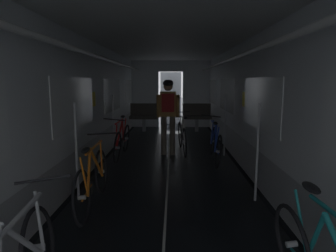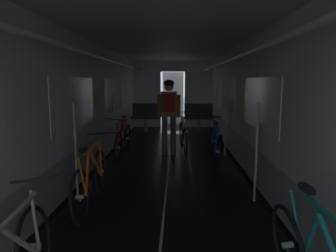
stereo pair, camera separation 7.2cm
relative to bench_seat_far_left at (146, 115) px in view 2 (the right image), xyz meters
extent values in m
cube|color=black|center=(-0.51, -4.82, -0.56)|extent=(0.08, 11.50, 0.01)
cube|color=black|center=(2.31, -4.82, -0.56)|extent=(0.08, 11.50, 0.01)
cube|color=beige|center=(0.90, -4.82, -0.56)|extent=(0.03, 11.27, 0.00)
cube|color=#9EA0A5|center=(-0.61, -4.82, -0.27)|extent=(0.12, 11.50, 0.60)
cube|color=silver|center=(-0.61, -4.82, 0.96)|extent=(0.12, 11.50, 1.85)
cube|color=white|center=(-0.54, -5.40, 0.78)|extent=(0.02, 1.90, 0.80)
cube|color=white|center=(-0.54, -2.52, 0.78)|extent=(0.02, 1.90, 0.80)
cube|color=white|center=(-0.54, 0.35, 0.78)|extent=(0.02, 1.90, 0.80)
cube|color=yellow|center=(-0.54, -4.32, 0.78)|extent=(0.01, 0.20, 0.28)
cylinder|color=white|center=(-0.27, -4.82, 1.53)|extent=(0.07, 11.04, 0.07)
cylinder|color=#B7BABF|center=(-0.37, -5.97, 0.13)|extent=(0.04, 0.04, 1.40)
cylinder|color=#B7BABF|center=(-0.37, -3.37, 0.13)|extent=(0.04, 0.04, 1.40)
cube|color=#9EA0A5|center=(2.41, -4.82, -0.27)|extent=(0.12, 11.50, 0.60)
cube|color=silver|center=(2.41, -4.82, 0.96)|extent=(0.12, 11.50, 1.85)
cube|color=white|center=(2.35, -5.40, 0.78)|extent=(0.02, 1.90, 0.80)
cube|color=white|center=(2.35, -2.52, 0.78)|extent=(0.02, 1.90, 0.80)
cube|color=white|center=(2.35, 0.35, 0.78)|extent=(0.02, 1.90, 0.80)
cube|color=yellow|center=(2.35, -4.33, 0.78)|extent=(0.01, 0.20, 0.28)
cylinder|color=white|center=(2.07, -4.82, 1.53)|extent=(0.07, 11.04, 0.07)
cylinder|color=#B7BABF|center=(2.17, -5.97, 0.13)|extent=(0.04, 0.04, 1.40)
cylinder|color=#B7BABF|center=(2.17, -3.37, 0.13)|extent=(0.04, 0.04, 1.40)
cube|color=silver|center=(-0.05, 0.99, 0.66)|extent=(1.00, 0.12, 2.45)
cube|color=silver|center=(1.85, 0.99, 0.66)|extent=(1.00, 0.12, 2.45)
cube|color=silver|center=(0.90, 0.99, 1.68)|extent=(0.90, 0.12, 0.40)
cube|color=#4C4F54|center=(0.90, 1.69, 0.46)|extent=(0.81, 0.04, 2.05)
cube|color=silver|center=(0.90, -4.82, 1.94)|extent=(3.14, 11.62, 0.12)
cylinder|color=gray|center=(0.00, -0.07, -0.35)|extent=(0.12, 0.12, 0.44)
cube|color=#47423D|center=(0.00, -0.07, -0.08)|extent=(0.96, 0.44, 0.10)
cube|color=#47423D|center=(0.00, 0.12, 0.17)|extent=(0.96, 0.08, 0.40)
torus|color=gray|center=(-0.43, 0.15, 0.37)|extent=(0.14, 0.14, 0.02)
cylinder|color=gray|center=(1.80, -0.07, -0.35)|extent=(0.12, 0.12, 0.44)
cube|color=#47423D|center=(1.80, -0.07, -0.08)|extent=(0.96, 0.44, 0.10)
cube|color=#47423D|center=(1.80, 0.12, 0.17)|extent=(0.96, 0.08, 0.40)
torus|color=gray|center=(1.37, 0.15, 0.37)|extent=(0.14, 0.14, 0.02)
torus|color=black|center=(-0.11, -7.77, -0.24)|extent=(0.18, 0.68, 0.67)
cylinder|color=#B2B2B7|center=(-0.11, -7.77, -0.24)|extent=(0.10, 0.06, 0.06)
cylinder|color=#ADAFB5|center=(-0.06, -8.08, -0.02)|extent=(0.06, 0.55, 0.56)
cylinder|color=#ADAFB5|center=(-0.01, -8.23, 0.25)|extent=(0.12, 0.82, 0.04)
cylinder|color=#ADAFB5|center=(-0.08, -7.79, 0.01)|extent=(0.09, 0.08, 0.49)
cylinder|color=black|center=(-0.04, -7.77, 0.35)|extent=(0.44, 0.07, 0.08)
torus|color=black|center=(1.88, -4.37, -0.23)|extent=(0.13, 0.67, 0.67)
cylinder|color=#B2B2B7|center=(1.88, -4.37, -0.23)|extent=(0.10, 0.05, 0.06)
torus|color=black|center=(1.92, -3.35, -0.23)|extent=(0.13, 0.67, 0.67)
cylinder|color=#B2B2B7|center=(1.92, -3.35, -0.23)|extent=(0.10, 0.05, 0.06)
cylinder|color=#2342B7|center=(1.88, -3.67, -0.02)|extent=(0.08, 0.54, 0.56)
cylinder|color=#2342B7|center=(1.87, -4.08, -0.02)|extent=(0.10, 0.34, 0.55)
cylinder|color=#2342B7|center=(1.85, -3.82, 0.25)|extent=(0.06, 0.82, 0.04)
cylinder|color=#2342B7|center=(1.86, -4.30, 0.01)|extent=(0.07, 0.17, 0.49)
cylinder|color=#2342B7|center=(1.89, -4.15, -0.26)|extent=(0.05, 0.45, 0.07)
cylinder|color=#2342B7|center=(1.89, -3.38, 0.01)|extent=(0.08, 0.09, 0.49)
cylinder|color=black|center=(1.90, -3.92, -0.28)|extent=(0.04, 0.17, 0.17)
ellipsoid|color=black|center=(1.83, -4.25, 0.31)|extent=(0.10, 0.24, 0.07)
cylinder|color=black|center=(1.85, -3.36, 0.35)|extent=(0.44, 0.04, 0.07)
torus|color=black|center=(-0.08, -6.72, -0.23)|extent=(0.09, 0.67, 0.67)
cylinder|color=#B2B2B7|center=(-0.08, -6.72, -0.23)|extent=(0.09, 0.05, 0.06)
torus|color=black|center=(-0.10, -5.70, -0.23)|extent=(0.09, 0.67, 0.67)
cylinder|color=#B2B2B7|center=(-0.10, -5.70, -0.23)|extent=(0.09, 0.05, 0.06)
cylinder|color=orange|center=(-0.08, -6.02, -0.01)|extent=(0.06, 0.54, 0.56)
cylinder|color=orange|center=(-0.07, -6.43, -0.01)|extent=(0.07, 0.34, 0.55)
cylinder|color=orange|center=(-0.06, -6.17, 0.25)|extent=(0.05, 0.82, 0.04)
cylinder|color=orange|center=(-0.06, -6.65, 0.01)|extent=(0.05, 0.16, 0.49)
cylinder|color=orange|center=(-0.08, -6.50, -0.26)|extent=(0.04, 0.45, 0.07)
cylinder|color=orange|center=(-0.08, -5.73, 0.01)|extent=(0.06, 0.09, 0.49)
cylinder|color=black|center=(-0.09, -6.27, -0.28)|extent=(0.03, 0.17, 0.17)
ellipsoid|color=black|center=(-0.05, -6.60, 0.31)|extent=(0.10, 0.24, 0.07)
cylinder|color=black|center=(-0.06, -5.71, 0.35)|extent=(0.44, 0.03, 0.05)
torus|color=black|center=(2.00, -7.69, -0.23)|extent=(0.14, 0.67, 0.67)
cylinder|color=#B2B2B7|center=(2.00, -7.69, -0.23)|extent=(0.10, 0.05, 0.06)
cylinder|color=teal|center=(2.03, -7.98, -0.02)|extent=(0.09, 0.34, 0.55)
cylinder|color=teal|center=(2.03, -7.76, 0.01)|extent=(0.09, 0.16, 0.49)
ellipsoid|color=black|center=(2.07, -7.81, 0.31)|extent=(0.11, 0.24, 0.07)
torus|color=black|center=(-0.13, -3.05, -0.23)|extent=(0.11, 0.67, 0.67)
cylinder|color=#B2B2B7|center=(-0.13, -3.05, -0.23)|extent=(0.10, 0.05, 0.06)
torus|color=black|center=(-0.16, -4.07, -0.23)|extent=(0.11, 0.67, 0.67)
cylinder|color=#B2B2B7|center=(-0.16, -4.07, -0.23)|extent=(0.10, 0.05, 0.06)
cylinder|color=red|center=(-0.17, -3.76, -0.01)|extent=(0.10, 0.54, 0.56)
cylinder|color=red|center=(-0.16, -3.35, -0.01)|extent=(0.08, 0.34, 0.55)
cylinder|color=red|center=(-0.19, -3.60, 0.25)|extent=(0.06, 0.82, 0.04)
cylinder|color=red|center=(-0.16, -3.12, 0.01)|extent=(0.07, 0.16, 0.49)
cylinder|color=red|center=(-0.14, -3.28, -0.26)|extent=(0.03, 0.45, 0.07)
cylinder|color=red|center=(-0.18, -4.04, 0.01)|extent=(0.07, 0.09, 0.49)
cylinder|color=black|center=(-0.14, -3.50, -0.28)|extent=(0.03, 0.17, 0.17)
ellipsoid|color=black|center=(-0.18, -3.17, 0.31)|extent=(0.10, 0.24, 0.07)
cylinder|color=black|center=(-0.21, -4.06, 0.35)|extent=(0.44, 0.03, 0.06)
cylinder|color=brown|center=(0.78, -3.29, -0.12)|extent=(0.13, 0.13, 0.90)
cylinder|color=brown|center=(0.98, -3.29, -0.12)|extent=(0.13, 0.13, 0.90)
cube|color=olive|center=(0.88, -3.29, 0.61)|extent=(0.36, 0.22, 0.56)
cylinder|color=olive|center=(0.66, -3.27, 0.56)|extent=(0.09, 0.20, 0.53)
cylinder|color=olive|center=(1.10, -3.27, 0.56)|extent=(0.09, 0.20, 0.53)
sphere|color=#9E7051|center=(0.88, -3.29, 1.01)|extent=(0.21, 0.21, 0.21)
ellipsoid|color=black|center=(0.88, -3.29, 1.08)|extent=(0.24, 0.28, 0.16)
cube|color=maroon|center=(0.88, -3.46, 0.65)|extent=(0.28, 0.16, 0.40)
torus|color=black|center=(1.25, -3.55, -0.23)|extent=(0.12, 0.67, 0.67)
cylinder|color=#B2B2B7|center=(1.25, -3.55, -0.23)|extent=(0.10, 0.06, 0.05)
torus|color=black|center=(1.18, -2.53, -0.23)|extent=(0.12, 0.67, 0.67)
cylinder|color=#B2B2B7|center=(1.18, -2.53, -0.23)|extent=(0.10, 0.06, 0.05)
cylinder|color=silver|center=(1.21, -2.85, -0.01)|extent=(0.06, 0.54, 0.56)
cylinder|color=silver|center=(1.24, -3.26, -0.01)|extent=(0.08, 0.34, 0.55)
cylinder|color=silver|center=(1.23, -3.00, 0.25)|extent=(0.10, 0.82, 0.04)
cylinder|color=silver|center=(1.26, -3.48, 0.01)|extent=(0.04, 0.17, 0.49)
cylinder|color=silver|center=(1.24, -3.33, -0.26)|extent=(0.06, 0.45, 0.07)
cylinder|color=silver|center=(1.19, -2.56, 0.01)|extent=(0.05, 0.09, 0.49)
cylinder|color=black|center=(1.22, -3.10, -0.28)|extent=(0.03, 0.17, 0.17)
ellipsoid|color=black|center=(1.27, -3.43, 0.31)|extent=(0.11, 0.25, 0.06)
cylinder|color=black|center=(1.20, -2.54, 0.35)|extent=(0.44, 0.06, 0.04)
camera|label=1|loc=(1.00, -10.01, 1.12)|focal=31.51mm
camera|label=2|loc=(1.07, -10.01, 1.12)|focal=31.51mm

